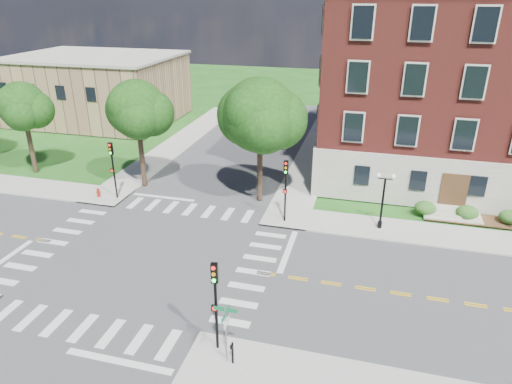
% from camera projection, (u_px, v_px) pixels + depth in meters
% --- Properties ---
extents(ground, '(160.00, 160.00, 0.00)m').
position_uv_depth(ground, '(148.00, 256.00, 29.94)').
color(ground, '#1C5116').
rests_on(ground, ground).
extents(road_ew, '(90.00, 12.00, 0.01)m').
position_uv_depth(road_ew, '(148.00, 256.00, 29.94)').
color(road_ew, '#3D3D3F').
rests_on(road_ew, ground).
extents(road_ns, '(12.00, 90.00, 0.01)m').
position_uv_depth(road_ns, '(148.00, 256.00, 29.94)').
color(road_ns, '#3D3D3F').
rests_on(road_ns, ground).
extents(sidewalk_ne, '(34.00, 34.00, 0.12)m').
position_uv_depth(sidewalk_ne, '(389.00, 189.00, 39.93)').
color(sidewalk_ne, '#9E9B93').
rests_on(sidewalk_ne, ground).
extents(sidewalk_nw, '(34.00, 34.00, 0.12)m').
position_uv_depth(sidewalk_nw, '(81.00, 159.00, 47.07)').
color(sidewalk_nw, '#9E9B93').
rests_on(sidewalk_nw, ground).
extents(crosswalk_east, '(2.20, 10.20, 0.02)m').
position_uv_depth(crosswalk_east, '(253.00, 272.00, 28.27)').
color(crosswalk_east, silver).
rests_on(crosswalk_east, ground).
extents(stop_bar_east, '(0.40, 5.50, 0.00)m').
position_uv_depth(stop_bar_east, '(288.00, 251.00, 30.55)').
color(stop_bar_east, silver).
rests_on(stop_bar_east, ground).
extents(main_building, '(30.60, 22.40, 16.50)m').
position_uv_depth(main_building, '(500.00, 84.00, 40.41)').
color(main_building, '#9B9989').
rests_on(main_building, ground).
extents(secondary_building, '(20.40, 15.40, 8.30)m').
position_uv_depth(secondary_building, '(98.00, 87.00, 59.82)').
color(secondary_building, '#8E674E').
rests_on(secondary_building, ground).
extents(tree_b, '(4.28, 4.28, 8.48)m').
position_uv_depth(tree_b, '(22.00, 106.00, 41.10)').
color(tree_b, black).
rests_on(tree_b, ground).
extents(tree_c, '(4.85, 4.85, 9.28)m').
position_uv_depth(tree_c, '(137.00, 109.00, 37.84)').
color(tree_c, black).
rests_on(tree_c, ground).
extents(tree_d, '(5.82, 5.82, 10.03)m').
position_uv_depth(tree_d, '(260.00, 115.00, 34.91)').
color(tree_d, black).
rests_on(tree_d, ground).
extents(traffic_signal_se, '(0.35, 0.40, 4.80)m').
position_uv_depth(traffic_signal_se, '(215.00, 296.00, 20.90)').
color(traffic_signal_se, black).
rests_on(traffic_signal_se, ground).
extents(traffic_signal_ne, '(0.34, 0.38, 4.80)m').
position_uv_depth(traffic_signal_ne, '(286.00, 183.00, 33.04)').
color(traffic_signal_ne, black).
rests_on(traffic_signal_ne, ground).
extents(traffic_signal_nw, '(0.33, 0.36, 4.80)m').
position_uv_depth(traffic_signal_nw, '(113.00, 163.00, 36.85)').
color(traffic_signal_nw, black).
rests_on(traffic_signal_nw, ground).
extents(twin_lamp_west, '(1.36, 0.36, 4.23)m').
position_uv_depth(twin_lamp_west, '(383.00, 198.00, 32.34)').
color(twin_lamp_west, black).
rests_on(twin_lamp_west, ground).
extents(street_sign_pole, '(1.10, 1.10, 3.10)m').
position_uv_depth(street_sign_pole, '(226.00, 324.00, 20.43)').
color(street_sign_pole, gray).
rests_on(street_sign_pole, ground).
extents(push_button_post, '(0.14, 0.21, 1.20)m').
position_uv_depth(push_button_post, '(232.00, 352.00, 20.94)').
color(push_button_post, black).
rests_on(push_button_post, ground).
extents(fire_hydrant, '(0.35, 0.35, 0.75)m').
position_uv_depth(fire_hydrant, '(98.00, 193.00, 38.19)').
color(fire_hydrant, '#A1190C').
rests_on(fire_hydrant, ground).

